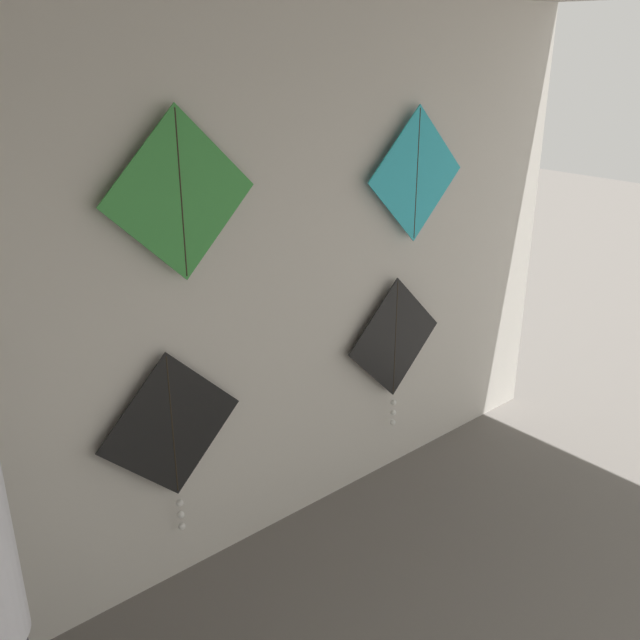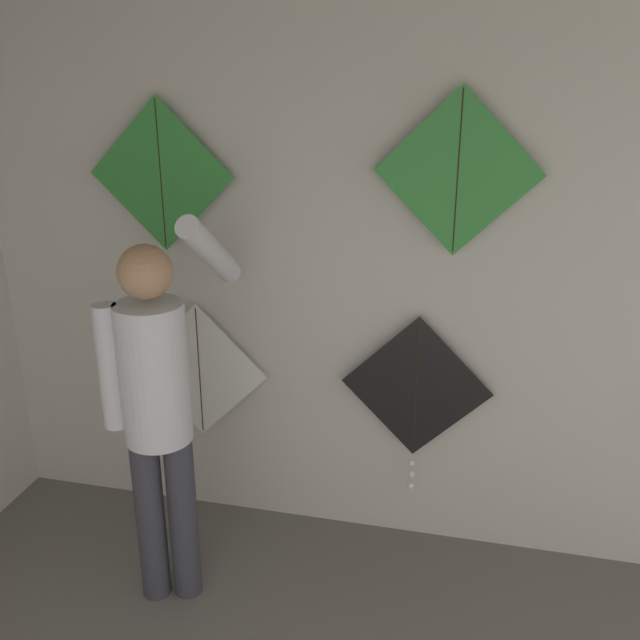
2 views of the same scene
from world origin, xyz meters
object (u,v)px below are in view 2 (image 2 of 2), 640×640
object	(u,v)px
shopkeeper	(158,398)
kite_1	(416,393)
kite_0	(200,371)
kite_3	(161,175)
kite_4	(458,173)

from	to	relation	value
shopkeeper	kite_1	size ratio (longest dim) A/B	1.92
kite_0	kite_3	bearing A→B (deg)	180.00
kite_0	kite_3	size ratio (longest dim) A/B	1.00
kite_3	kite_4	distance (m)	1.43
shopkeeper	kite_4	bearing A→B (deg)	11.40
kite_0	kite_3	world-z (taller)	kite_3
kite_1	kite_4	world-z (taller)	kite_4
kite_4	kite_1	bearing A→B (deg)	-179.76
kite_3	kite_4	size ratio (longest dim) A/B	1.00
kite_0	kite_3	xyz separation A→B (m)	(-0.14, 0.00, 1.04)
kite_4	shopkeeper	bearing A→B (deg)	-151.26
kite_3	kite_4	xyz separation A→B (m)	(1.43, 0.00, 0.06)
kite_0	kite_3	distance (m)	1.05
shopkeeper	kite_0	distance (m)	0.69
kite_1	kite_4	bearing A→B (deg)	0.24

